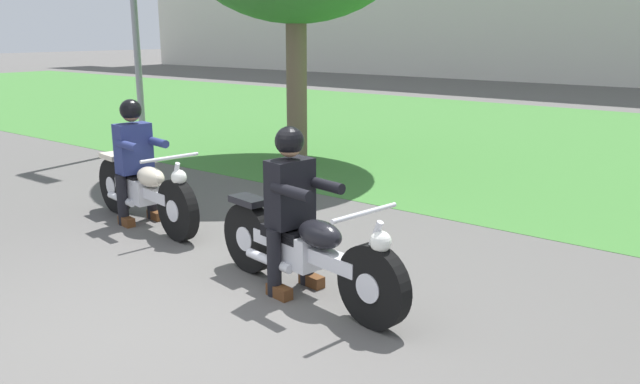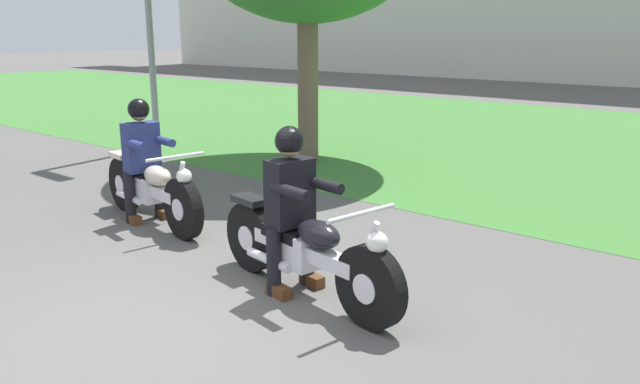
# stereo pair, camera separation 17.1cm
# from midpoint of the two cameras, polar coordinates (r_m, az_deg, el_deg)

# --- Properties ---
(ground) EXTENTS (120.00, 120.00, 0.00)m
(ground) POSITION_cam_midpoint_polar(r_m,az_deg,el_deg) (4.87, -14.21, -12.03)
(ground) COLOR #565451
(grass_verge) EXTENTS (60.00, 12.00, 0.01)m
(grass_verge) POSITION_cam_midpoint_polar(r_m,az_deg,el_deg) (13.05, 23.50, 3.88)
(grass_verge) COLOR #3D7533
(grass_verge) RESTS_ON ground
(motorcycle_lead) EXTENTS (2.15, 0.68, 0.88)m
(motorcycle_lead) POSITION_cam_midpoint_polar(r_m,az_deg,el_deg) (5.12, -0.46, -5.42)
(motorcycle_lead) COLOR black
(motorcycle_lead) RESTS_ON ground
(rider_lead) EXTENTS (0.60, 0.52, 1.40)m
(rider_lead) POSITION_cam_midpoint_polar(r_m,az_deg,el_deg) (5.12, -1.66, -0.45)
(rider_lead) COLOR black
(rider_lead) RESTS_ON ground
(motorcycle_follow) EXTENTS (2.10, 0.67, 0.89)m
(motorcycle_follow) POSITION_cam_midpoint_polar(r_m,az_deg,el_deg) (7.29, -14.50, 0.23)
(motorcycle_follow) COLOR black
(motorcycle_follow) RESTS_ON ground
(rider_follow) EXTENTS (0.60, 0.52, 1.41)m
(rider_follow) POSITION_cam_midpoint_polar(r_m,az_deg,el_deg) (7.35, -15.28, 3.68)
(rider_follow) COLOR black
(rider_follow) RESTS_ON ground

